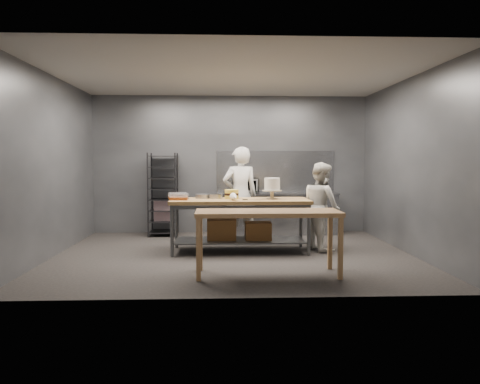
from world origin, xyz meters
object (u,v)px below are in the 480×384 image
object	(u,v)px
speed_rack	(163,195)
chef_right	(322,206)
microwave	(246,186)
frosted_cake_stand	(272,186)
work_table	(239,219)
chef_behind	(240,195)
near_counter	(268,217)
layer_cake	(232,194)

from	to	relation	value
speed_rack	chef_right	distance (m)	3.47
microwave	frosted_cake_stand	xyz separation A→B (m)	(0.36, -1.91, 0.11)
work_table	chef_right	distance (m)	1.50
microwave	chef_right	bearing A→B (deg)	-55.39
microwave	work_table	bearing A→B (deg)	-96.65
work_table	chef_behind	bearing A→B (deg)	85.78
chef_right	near_counter	bearing A→B (deg)	131.21
microwave	frosted_cake_stand	world-z (taller)	frosted_cake_stand
microwave	layer_cake	size ratio (longest dim) A/B	2.21
speed_rack	microwave	bearing A→B (deg)	2.61
layer_cake	chef_behind	bearing A→B (deg)	75.68
frosted_cake_stand	layer_cake	bearing A→B (deg)	172.30
chef_right	layer_cake	bearing A→B (deg)	74.01
near_counter	frosted_cake_stand	size ratio (longest dim) A/B	5.41
work_table	layer_cake	size ratio (longest dim) A/B	9.81
near_counter	chef_right	world-z (taller)	chef_right
work_table	speed_rack	bearing A→B (deg)	129.81
work_table	layer_cake	xyz separation A→B (m)	(-0.12, 0.10, 0.43)
chef_behind	near_counter	bearing A→B (deg)	85.08
chef_right	microwave	bearing A→B (deg)	18.70
work_table	microwave	xyz separation A→B (m)	(0.22, 1.92, 0.48)
near_counter	speed_rack	distance (m)	3.97
near_counter	microwave	bearing A→B (deg)	91.83
chef_behind	microwave	world-z (taller)	chef_behind
layer_cake	speed_rack	bearing A→B (deg)	129.11
near_counter	microwave	size ratio (longest dim) A/B	3.69
near_counter	chef_behind	bearing A→B (deg)	96.46
work_table	speed_rack	world-z (taller)	speed_rack
speed_rack	near_counter	bearing A→B (deg)	-61.91
chef_behind	layer_cake	size ratio (longest dim) A/B	7.56
chef_behind	frosted_cake_stand	size ratio (longest dim) A/B	5.01
speed_rack	chef_right	size ratio (longest dim) A/B	1.12
frosted_cake_stand	layer_cake	distance (m)	0.73
work_table	speed_rack	size ratio (longest dim) A/B	1.37
frosted_cake_stand	microwave	bearing A→B (deg)	100.65
near_counter	frosted_cake_stand	bearing A→B (deg)	81.68
speed_rack	layer_cake	bearing A→B (deg)	-50.89
work_table	near_counter	world-z (taller)	work_table
frosted_cake_stand	near_counter	bearing A→B (deg)	-98.32
microwave	near_counter	bearing A→B (deg)	-88.17
speed_rack	chef_right	xyz separation A→B (m)	(3.01, -1.74, -0.08)
chef_behind	layer_cake	xyz separation A→B (m)	(-0.18, -0.70, 0.07)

